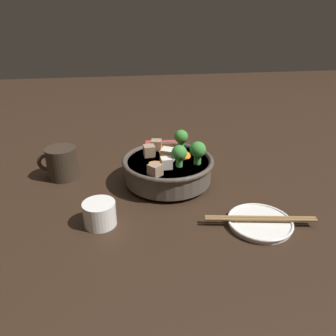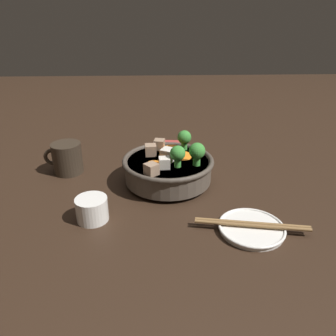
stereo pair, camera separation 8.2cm
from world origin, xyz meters
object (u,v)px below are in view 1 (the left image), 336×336
stirfry_bowl (168,167)px  chopsticks_pair (260,219)px  tea_cup (100,213)px  side_saucer (260,222)px  dark_mug (62,163)px

stirfry_bowl → chopsticks_pair: bearing=126.7°
tea_cup → chopsticks_pair: 0.33m
side_saucer → tea_cup: size_ratio=1.99×
side_saucer → tea_cup: 0.33m
stirfry_bowl → dark_mug: size_ratio=2.26×
stirfry_bowl → tea_cup: bearing=43.4°
stirfry_bowl → side_saucer: stirfry_bowl is taller
side_saucer → chopsticks_pair: bearing=0.0°
chopsticks_pair → stirfry_bowl: bearing=-53.3°
stirfry_bowl → chopsticks_pair: (-0.16, 0.21, -0.03)m
chopsticks_pair → dark_mug: bearing=-33.4°
stirfry_bowl → side_saucer: 0.27m
side_saucer → stirfry_bowl: bearing=-53.3°
side_saucer → dark_mug: size_ratio=1.32×
stirfry_bowl → chopsticks_pair: stirfry_bowl is taller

